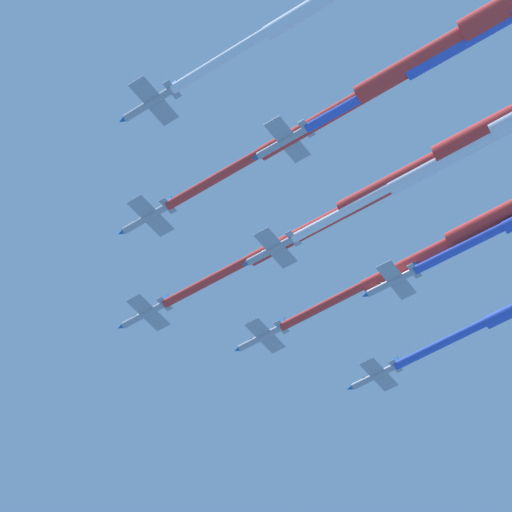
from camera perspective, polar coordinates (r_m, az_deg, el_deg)
The scene contains 3 objects.
jet_lead at distance 176.72m, azimuth 6.99°, elevation 3.74°, with size 71.86×37.20×3.81m.
jet_port_inner at distance 165.87m, azimuth 8.06°, elevation 9.46°, with size 72.00×38.23×3.85m.
jet_starboard_inner at distance 184.02m, azimuth 11.87°, elevation 2.06°, with size 67.70×36.13×3.82m.
Camera 1 is at (16.52, -110.78, 46.52)m, focal length 82.93 mm.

